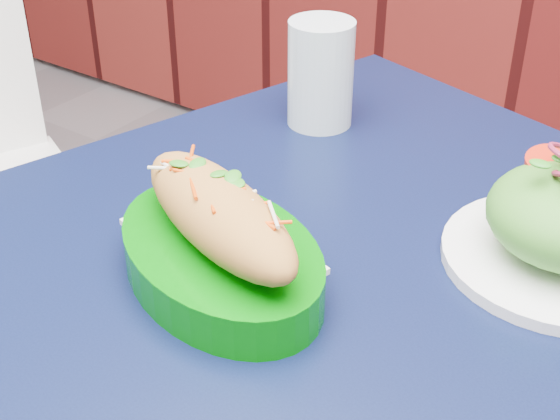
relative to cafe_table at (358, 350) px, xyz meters
The scene contains 3 objects.
cafe_table is the anchor object (origin of this frame).
banh_mi_basket 0.19m from the cafe_table, 144.16° to the right, with size 0.28×0.23×0.11m.
water_glass 0.36m from the cafe_table, 130.08° to the left, with size 0.08×0.08×0.13m, color silver.
Camera 1 is at (0.59, 1.10, 1.18)m, focal length 50.00 mm.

